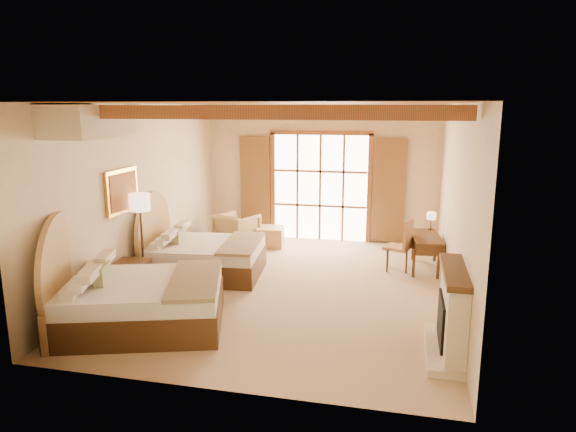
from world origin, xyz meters
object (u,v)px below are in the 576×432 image
(bed_near, at_px, (131,296))
(nightstand, at_px, (133,279))
(desk, at_px, (425,251))
(armchair, at_px, (237,230))
(bed_far, at_px, (197,253))

(bed_near, bearing_deg, nightstand, 101.07)
(desk, bearing_deg, armchair, 163.10)
(nightstand, height_order, desk, desk)
(bed_far, xyz_separation_m, armchair, (0.10, 2.09, -0.04))
(bed_near, bearing_deg, desk, 23.56)
(bed_far, height_order, armchair, bed_far)
(nightstand, xyz_separation_m, armchair, (0.69, 3.45, 0.07))
(bed_near, distance_m, bed_far, 2.40)
(bed_near, xyz_separation_m, nightstand, (-0.56, 1.04, -0.14))
(nightstand, bearing_deg, bed_far, 57.57)
(bed_far, relative_size, armchair, 2.70)
(bed_near, xyz_separation_m, bed_far, (0.03, 2.40, -0.03))
(nightstand, relative_size, armchair, 0.75)
(desk, bearing_deg, bed_far, -169.15)
(bed_near, distance_m, desk, 5.66)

